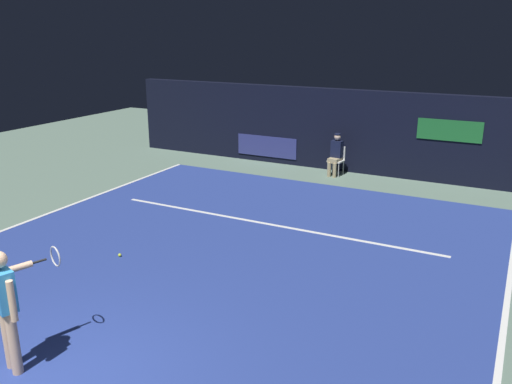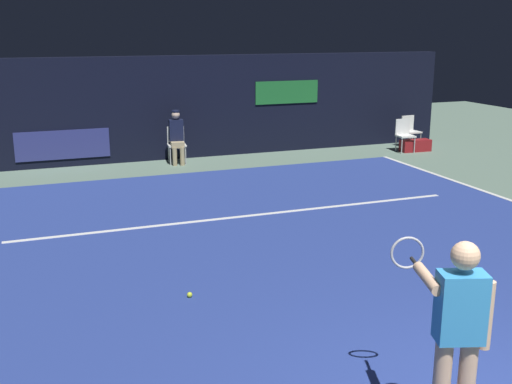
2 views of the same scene
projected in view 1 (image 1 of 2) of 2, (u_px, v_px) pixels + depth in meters
The scene contains 9 objects.
ground_plane at pixel (225, 256), 10.64m from camera, with size 31.24×31.24×0.00m, color slate.
court_surface at pixel (225, 256), 10.64m from camera, with size 10.45×11.50×0.01m, color navy.
line_sideline_left at pixel (505, 317), 8.36m from camera, with size 0.10×11.50×0.01m, color white.
line_sideline_right at pixel (43, 216), 12.91m from camera, with size 0.10×11.50×0.01m, color white.
line_service at pixel (268, 224), 12.34m from camera, with size 8.15×0.10×0.01m, color white.
back_wall at pixel (346, 131), 16.71m from camera, with size 15.59×0.33×2.60m.
tennis_player at pixel (7, 304), 6.82m from camera, with size 0.50×1.04×1.73m.
line_judge_on_chair at pixel (336, 154), 16.31m from camera, with size 0.48×0.56×1.32m.
tennis_ball at pixel (120, 255), 10.58m from camera, with size 0.07×0.07×0.07m, color #CCE033.
Camera 1 is at (5.06, -3.65, 4.39)m, focal length 36.99 mm.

